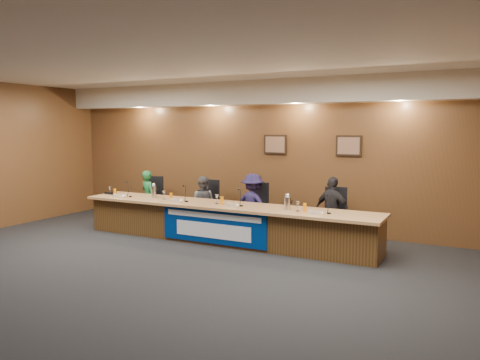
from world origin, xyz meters
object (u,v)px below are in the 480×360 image
object	(u,v)px
speakerphone	(112,193)
carafe_right	(287,203)
panelist_b	(202,203)
office_chair_d	(334,219)
panelist_c	(253,205)
office_chair_c	(255,212)
office_chair_a	(151,202)
carafe_left	(154,192)
panelist_d	(333,211)
dais_body	(224,224)
office_chair_b	(205,207)
banner	(213,226)
panelist_a	(148,197)

from	to	relation	value
speakerphone	carafe_right	bearing A→B (deg)	-0.71
panelist_b	office_chair_d	size ratio (longest dim) A/B	2.44
panelist_b	panelist_c	world-z (taller)	panelist_c
office_chair_c	carafe_right	distance (m)	1.41
office_chair_a	carafe_left	bearing A→B (deg)	-61.89
panelist_c	office_chair_d	bearing A→B (deg)	-167.82
carafe_left	carafe_right	distance (m)	3.04
speakerphone	office_chair_d	bearing A→B (deg)	9.47
panelist_d	carafe_right	world-z (taller)	panelist_d
dais_body	office_chair_d	size ratio (longest dim) A/B	12.50
office_chair_b	speakerphone	distance (m)	2.10
office_chair_a	speakerphone	size ratio (longest dim) A/B	1.50
panelist_d	office_chair_c	bearing A→B (deg)	13.12
carafe_right	banner	bearing A→B (deg)	-164.29
panelist_c	carafe_left	bearing A→B (deg)	27.85
panelist_d	panelist_a	bearing A→B (deg)	16.56
dais_body	office_chair_c	size ratio (longest dim) A/B	12.50
panelist_a	carafe_right	xyz separation A→B (m)	(3.74, -0.75, 0.25)
panelist_a	office_chair_d	size ratio (longest dim) A/B	2.58
carafe_right	speakerphone	bearing A→B (deg)	179.29
office_chair_c	office_chair_d	size ratio (longest dim) A/B	1.00
panelist_d	carafe_left	world-z (taller)	panelist_d
panelist_c	office_chair_a	distance (m)	2.69
panelist_c	office_chair_c	xyz separation A→B (m)	(0.00, 0.10, -0.16)
banner	panelist_a	xyz separation A→B (m)	(-2.40, 1.13, 0.24)
office_chair_a	speakerphone	bearing A→B (deg)	-133.14
banner	panelist_a	size ratio (longest dim) A/B	1.78
panelist_c	office_chair_b	xyz separation A→B (m)	(-1.21, 0.10, -0.16)
office_chair_b	speakerphone	size ratio (longest dim) A/B	1.50
banner	carafe_right	xyz separation A→B (m)	(1.33, 0.38, 0.48)
panelist_b	carafe_right	bearing A→B (deg)	148.21
panelist_b	speakerphone	world-z (taller)	panelist_b
speakerphone	panelist_c	bearing A→B (deg)	12.61
office_chair_a	carafe_right	world-z (taller)	carafe_right
banner	carafe_left	xyz separation A→B (m)	(-1.70, 0.44, 0.49)
office_chair_a	office_chair_d	size ratio (longest dim) A/B	1.00
office_chair_c	panelist_c	bearing A→B (deg)	-91.30
office_chair_d	speakerphone	size ratio (longest dim) A/B	1.50
panelist_b	carafe_left	world-z (taller)	panelist_b
office_chair_a	carafe_left	distance (m)	1.13
panelist_b	office_chair_a	bearing A→B (deg)	-17.31
dais_body	office_chair_b	distance (m)	1.24
office_chair_b	panelist_d	bearing A→B (deg)	8.02
panelist_a	office_chair_a	xyz separation A→B (m)	(0.00, 0.10, -0.14)
banner	office_chair_d	distance (m)	2.30
panelist_d	panelist_c	bearing A→B (deg)	16.56
panelist_a	panelist_b	distance (m)	1.47
panelist_c	office_chair_d	world-z (taller)	panelist_c
dais_body	panelist_a	size ratio (longest dim) A/B	4.85
office_chair_a	office_chair_d	world-z (taller)	same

